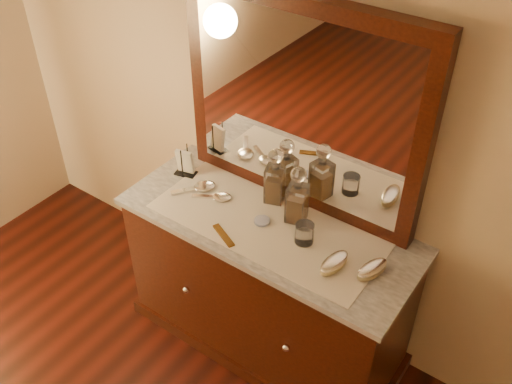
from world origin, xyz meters
TOP-DOWN VIEW (x-y plane):
  - dresser_cabinet at (0.00, 1.96)m, footprint 1.40×0.55m
  - dresser_plinth at (0.00, 1.96)m, footprint 1.46×0.59m
  - knob_left at (-0.30, 1.67)m, footprint 0.04×0.04m
  - knob_right at (0.30, 1.67)m, footprint 0.04×0.04m
  - marble_top at (0.00, 1.96)m, footprint 1.44×0.59m
  - mirror_frame at (0.00, 2.20)m, footprint 1.20×0.08m
  - mirror_glass at (0.00, 2.17)m, footprint 1.06×0.01m
  - lace_runner at (0.00, 1.94)m, footprint 1.10×0.45m
  - pin_dish at (-0.03, 1.94)m, footprint 0.10×0.10m
  - comb at (-0.11, 1.76)m, footprint 0.16×0.10m
  - napkin_rack at (-0.57, 2.02)m, footprint 0.12×0.09m
  - decanter_left at (-0.07, 2.11)m, footprint 0.11×0.11m
  - decanter_right at (0.09, 2.05)m, footprint 0.11×0.11m
  - brush_near at (0.39, 1.88)m, footprint 0.09×0.18m
  - brush_far at (0.54, 1.94)m, footprint 0.11×0.18m
  - hand_mirror_outer at (-0.42, 1.97)m, footprint 0.18×0.22m
  - hand_mirror_inner at (-0.30, 1.96)m, footprint 0.19×0.14m
  - tumblers at (0.20, 1.94)m, footprint 0.09×0.09m

SIDE VIEW (x-z plane):
  - dresser_plinth at x=0.00m, z-range 0.00..0.08m
  - dresser_cabinet at x=0.00m, z-range 0.00..0.82m
  - knob_left at x=-0.30m, z-range 0.43..0.47m
  - knob_right at x=0.30m, z-range 0.43..0.47m
  - marble_top at x=0.00m, z-range 0.82..0.85m
  - lace_runner at x=0.00m, z-range 0.85..0.85m
  - comb at x=-0.11m, z-range 0.85..0.86m
  - pin_dish at x=-0.03m, z-range 0.85..0.87m
  - hand_mirror_inner at x=-0.30m, z-range 0.85..0.87m
  - hand_mirror_outer at x=-0.42m, z-range 0.85..0.87m
  - brush_far at x=0.54m, z-range 0.85..0.90m
  - brush_near at x=0.39m, z-range 0.85..0.90m
  - tumblers at x=0.20m, z-range 0.85..0.95m
  - napkin_rack at x=-0.57m, z-range 0.83..1.00m
  - decanter_left at x=-0.07m, z-range 0.82..1.11m
  - decanter_right at x=0.09m, z-range 0.82..1.12m
  - mirror_frame at x=0.00m, z-range 0.85..1.85m
  - mirror_glass at x=0.00m, z-range 0.92..1.78m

